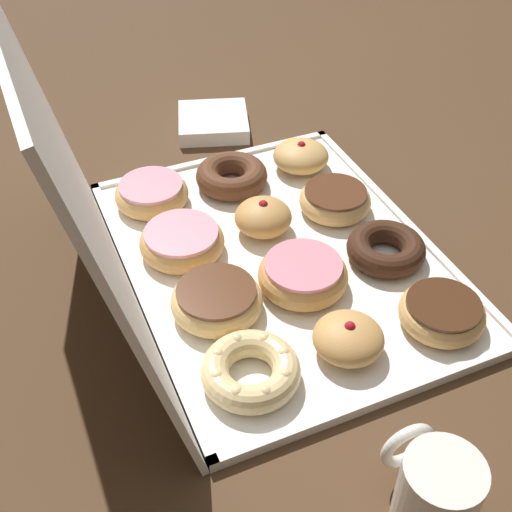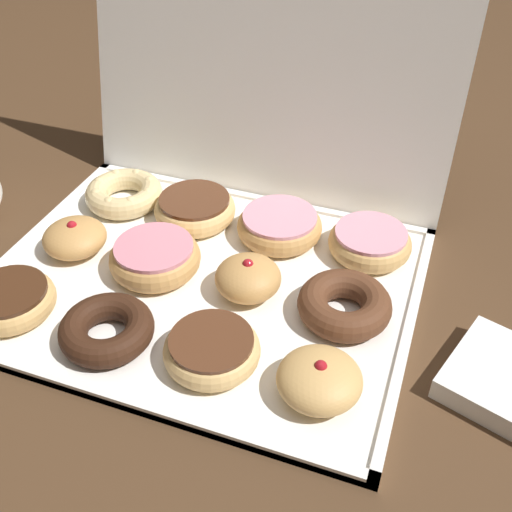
{
  "view_description": "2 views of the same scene",
  "coord_description": "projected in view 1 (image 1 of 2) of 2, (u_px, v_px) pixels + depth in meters",
  "views": [
    {
      "loc": [
        -0.63,
        0.31,
        0.63
      ],
      "look_at": [
        -0.02,
        0.05,
        0.05
      ],
      "focal_mm": 46.63,
      "sensor_mm": 36.0,
      "label": 1
    },
    {
      "loc": [
        0.27,
        -0.53,
        0.53
      ],
      "look_at": [
        0.06,
        0.05,
        0.03
      ],
      "focal_mm": 42.71,
      "sensor_mm": 36.0,
      "label": 2
    }
  ],
  "objects": [
    {
      "name": "pink_frosted_donut_11",
      "position": [
        152.0,
        193.0,
        1.01
      ],
      "size": [
        0.11,
        0.11,
        0.04
      ],
      "color": "tan",
      "rests_on": "donut_box"
    },
    {
      "name": "jelly_filled_donut_4",
      "position": [
        348.0,
        338.0,
        0.79
      ],
      "size": [
        0.09,
        0.09,
        0.05
      ],
      "color": "tan",
      "rests_on": "donut_box"
    },
    {
      "name": "jelly_filled_donut_6",
      "position": [
        265.0,
        216.0,
        0.96
      ],
      "size": [
        0.08,
        0.08,
        0.05
      ],
      "color": "tan",
      "rests_on": "donut_box"
    },
    {
      "name": "pink_frosted_donut_5",
      "position": [
        301.0,
        275.0,
        0.87
      ],
      "size": [
        0.12,
        0.12,
        0.04
      ],
      "color": "tan",
      "rests_on": "donut_box"
    },
    {
      "name": "chocolate_frosted_donut_9",
      "position": [
        217.0,
        300.0,
        0.84
      ],
      "size": [
        0.12,
        0.12,
        0.04
      ],
      "color": "#E5B770",
      "rests_on": "donut_box"
    },
    {
      "name": "ground_plane",
      "position": [
        281.0,
        261.0,
        0.94
      ],
      "size": [
        3.0,
        3.0,
        0.0
      ],
      "primitive_type": "plane",
      "color": "#4C331E"
    },
    {
      "name": "chocolate_cake_ring_donut_7",
      "position": [
        234.0,
        175.0,
        1.05
      ],
      "size": [
        0.11,
        0.11,
        0.04
      ],
      "color": "#59331E",
      "rests_on": "donut_box"
    },
    {
      "name": "coffee_mug",
      "position": [
        436.0,
        489.0,
        0.63
      ],
      "size": [
        0.1,
        0.08,
        0.09
      ],
      "color": "white",
      "rests_on": "ground"
    },
    {
      "name": "pink_frosted_donut_10",
      "position": [
        182.0,
        241.0,
        0.93
      ],
      "size": [
        0.12,
        0.12,
        0.04
      ],
      "color": "tan",
      "rests_on": "donut_box"
    },
    {
      "name": "chocolate_frosted_donut_2",
      "position": [
        335.0,
        200.0,
        1.0
      ],
      "size": [
        0.11,
        0.11,
        0.04
      ],
      "color": "#E5B770",
      "rests_on": "donut_box"
    },
    {
      "name": "chocolate_cake_ring_donut_1",
      "position": [
        386.0,
        249.0,
        0.92
      ],
      "size": [
        0.11,
        0.11,
        0.03
      ],
      "color": "#381E11",
      "rests_on": "donut_box"
    },
    {
      "name": "chocolate_frosted_donut_0",
      "position": [
        442.0,
        312.0,
        0.82
      ],
      "size": [
        0.11,
        0.11,
        0.03
      ],
      "color": "tan",
      "rests_on": "donut_box"
    },
    {
      "name": "donut_box",
      "position": [
        281.0,
        259.0,
        0.93
      ],
      "size": [
        0.54,
        0.42,
        0.01
      ],
      "color": "white",
      "rests_on": "ground"
    },
    {
      "name": "box_lid_open",
      "position": [
        73.0,
        181.0,
        0.72
      ],
      "size": [
        0.54,
        0.1,
        0.42
      ],
      "primitive_type": "cube",
      "rotation": [
        1.36,
        0.0,
        0.0
      ],
      "color": "white",
      "rests_on": "ground"
    },
    {
      "name": "jelly_filled_donut_3",
      "position": [
        301.0,
        156.0,
        1.08
      ],
      "size": [
        0.09,
        0.09,
        0.05
      ],
      "color": "tan",
      "rests_on": "donut_box"
    },
    {
      "name": "cruller_donut_8",
      "position": [
        251.0,
        370.0,
        0.76
      ],
      "size": [
        0.12,
        0.12,
        0.04
      ],
      "color": "#EACC8C",
      "rests_on": "donut_box"
    },
    {
      "name": "napkin_stack",
      "position": [
        213.0,
        122.0,
        1.2
      ],
      "size": [
        0.16,
        0.16,
        0.03
      ],
      "primitive_type": "cube",
      "rotation": [
        0.0,
        0.0,
        -0.32
      ],
      "color": "white",
      "rests_on": "ground"
    }
  ]
}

